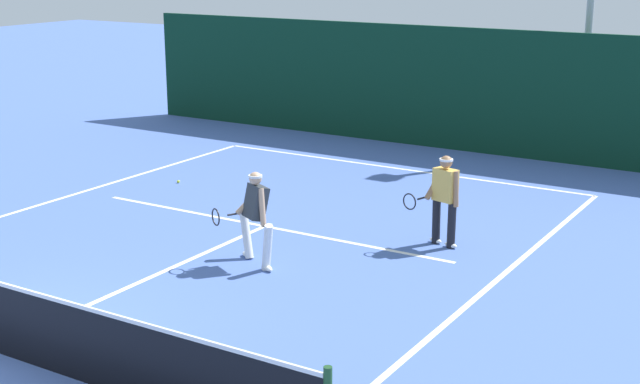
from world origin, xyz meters
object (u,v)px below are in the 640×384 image
Objects in this scene: player_near at (255,214)px; tennis_ball_extra at (247,207)px; tennis_ball at (178,182)px; player_far at (444,197)px.

player_near is 23.64× the size of tennis_ball_extra.
player_near is 3.36m from tennis_ball_extra.
tennis_ball is 2.61m from tennis_ball_extra.
tennis_ball is at bearing 161.73° from tennis_ball_extra.
player_far is at bearing -103.84° from player_near.
player_near reaches higher than tennis_ball.
player_far is 6.84m from tennis_ball.
player_near is at bearing -51.48° from tennis_ball_extra.
player_far is at bearing -1.07° from tennis_ball_extra.
player_far reaches higher than tennis_ball_extra.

